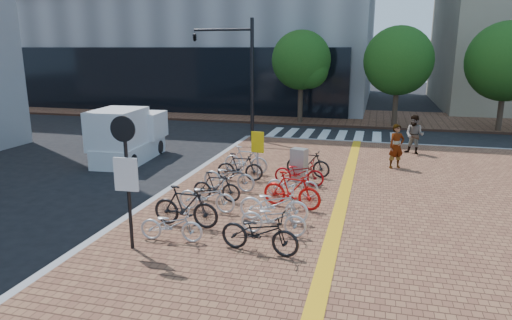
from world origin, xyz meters
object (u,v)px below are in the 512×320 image
(bike_10, at_px, (292,190))
(bike_13, at_px, (308,163))
(bike_0, at_px, (171,225))
(pedestrian_b, at_px, (415,135))
(bike_2, at_px, (207,196))
(traffic_light_pole, at_px, (225,57))
(bike_7, at_px, (260,232))
(box_truck, at_px, (128,136))
(bike_3, at_px, (216,187))
(bike_12, at_px, (299,172))
(bike_8, at_px, (273,218))
(bike_4, at_px, (229,176))
(bike_1, at_px, (186,206))
(bike_11, at_px, (292,184))
(bike_5, at_px, (240,167))
(pedestrian_a, at_px, (396,146))
(bike_6, at_px, (246,160))
(bike_9, at_px, (274,204))
(yellow_sign, at_px, (258,146))
(notice_sign, at_px, (126,167))
(utility_box, at_px, (299,165))

(bike_10, bearing_deg, bike_13, 12.53)
(bike_13, bearing_deg, bike_0, 170.81)
(bike_10, distance_m, pedestrian_b, 9.67)
(bike_2, height_order, traffic_light_pole, traffic_light_pole)
(bike_7, height_order, box_truck, box_truck)
(bike_0, distance_m, bike_3, 3.26)
(bike_12, bearing_deg, bike_13, -2.65)
(bike_0, bearing_deg, traffic_light_pole, 7.06)
(bike_8, bearing_deg, bike_4, 34.36)
(bike_2, distance_m, box_truck, 8.19)
(bike_1, height_order, bike_11, bike_1)
(bike_7, distance_m, bike_13, 6.97)
(bike_5, relative_size, pedestrian_a, 0.95)
(bike_6, height_order, bike_9, bike_6)
(bike_3, xyz_separation_m, bike_7, (2.29, -3.34, 0.04))
(bike_3, height_order, traffic_light_pole, traffic_light_pole)
(pedestrian_a, bearing_deg, bike_11, -154.87)
(yellow_sign, bearing_deg, bike_11, -46.71)
(bike_6, height_order, box_truck, box_truck)
(bike_1, xyz_separation_m, bike_13, (2.49, 5.89, -0.05))
(pedestrian_a, bearing_deg, pedestrian_b, 43.41)
(bike_6, xyz_separation_m, notice_sign, (-0.78, -7.41, 1.54))
(bike_0, height_order, bike_9, bike_9)
(bike_4, bearing_deg, bike_5, 4.47)
(bike_6, xyz_separation_m, bike_13, (2.42, 0.18, -0.02))
(bike_10, height_order, traffic_light_pole, traffic_light_pole)
(bike_11, xyz_separation_m, bike_13, (0.12, 2.60, 0.08))
(bike_12, xyz_separation_m, bike_13, (0.13, 1.22, 0.05))
(pedestrian_a, bearing_deg, notice_sign, -153.00)
(bike_4, relative_size, bike_11, 1.11)
(bike_11, distance_m, utility_box, 1.92)
(bike_5, relative_size, utility_box, 1.41)
(utility_box, bearing_deg, bike_10, -84.48)
(bike_11, distance_m, pedestrian_a, 5.90)
(bike_0, height_order, bike_12, bike_12)
(bike_3, distance_m, traffic_light_pole, 11.22)
(bike_9, height_order, bike_12, bike_9)
(bike_7, distance_m, bike_8, 1.13)
(notice_sign, bearing_deg, bike_9, 42.07)
(box_truck, bearing_deg, bike_3, -38.67)
(bike_5, distance_m, bike_6, 1.03)
(pedestrian_b, distance_m, yellow_sign, 8.41)
(bike_1, xyz_separation_m, pedestrian_a, (5.77, 8.08, 0.33))
(bike_7, height_order, utility_box, utility_box)
(bike_0, height_order, bike_6, bike_6)
(pedestrian_a, height_order, box_truck, box_truck)
(bike_13, bearing_deg, bike_11, -172.28)
(bike_6, distance_m, bike_10, 4.26)
(bike_11, height_order, traffic_light_pole, traffic_light_pole)
(bike_3, relative_size, pedestrian_b, 0.88)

